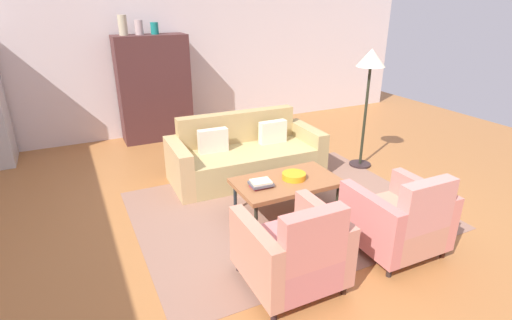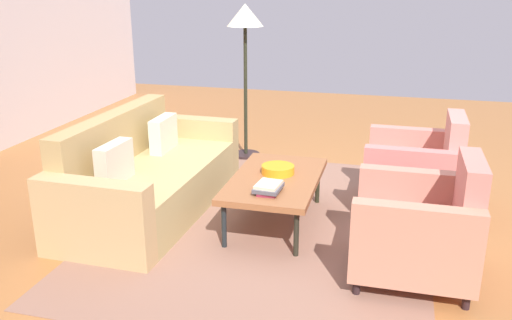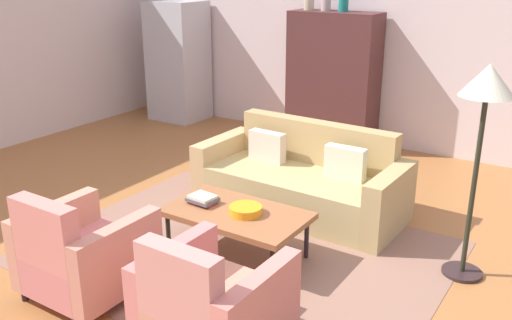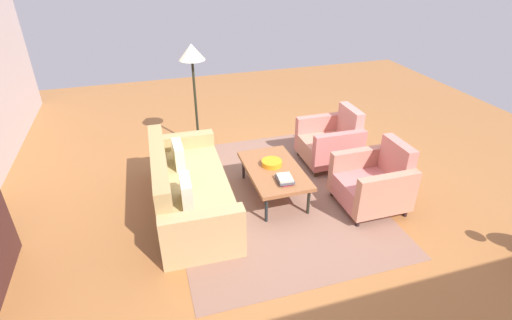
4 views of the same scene
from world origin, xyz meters
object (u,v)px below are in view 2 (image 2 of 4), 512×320
object	(u,v)px
coffee_table	(275,181)
floor_lamp	(245,30)
fruit_bowl	(278,169)
couch	(145,179)
armchair_left	(424,231)
armchair_right	(419,173)
book_stack	(268,188)

from	to	relation	value
coffee_table	floor_lamp	xyz separation A→B (m)	(1.72, 0.74, 1.07)
fruit_bowl	couch	bearing A→B (deg)	94.46
coffee_table	fruit_bowl	distance (m)	0.12
coffee_table	floor_lamp	bearing A→B (deg)	23.15
coffee_table	fruit_bowl	size ratio (longest dim) A/B	4.34
couch	coffee_table	bearing A→B (deg)	91.39
couch	armchair_left	bearing A→B (deg)	77.15
coffee_table	couch	bearing A→B (deg)	89.89
armchair_left	floor_lamp	world-z (taller)	floor_lamp
couch	armchair_right	world-z (taller)	armchair_right
couch	armchair_left	world-z (taller)	armchair_left
couch	book_stack	size ratio (longest dim) A/B	8.29
armchair_left	coffee_table	bearing A→B (deg)	62.67
couch	floor_lamp	bearing A→B (deg)	166.90
armchair_left	book_stack	distance (m)	1.18
couch	floor_lamp	xyz separation A→B (m)	(1.72, -0.45, 1.16)
coffee_table	armchair_left	world-z (taller)	armchair_left
armchair_left	floor_lamp	bearing A→B (deg)	39.20
couch	coffee_table	distance (m)	1.19
armchair_left	armchair_right	bearing A→B (deg)	-0.12
fruit_bowl	floor_lamp	world-z (taller)	floor_lamp
couch	fruit_bowl	size ratio (longest dim) A/B	7.68
fruit_bowl	floor_lamp	size ratio (longest dim) A/B	0.16
coffee_table	floor_lamp	world-z (taller)	floor_lamp
armchair_left	floor_lamp	size ratio (longest dim) A/B	0.51
book_stack	floor_lamp	distance (m)	2.42
coffee_table	fruit_bowl	bearing A→B (deg)	0.00
fruit_bowl	book_stack	world-z (taller)	book_stack
fruit_bowl	armchair_right	bearing A→B (deg)	-66.62
floor_lamp	couch	bearing A→B (deg)	165.39
armchair_left	book_stack	world-z (taller)	armchair_left
couch	fruit_bowl	xyz separation A→B (m)	(0.09, -1.19, 0.16)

